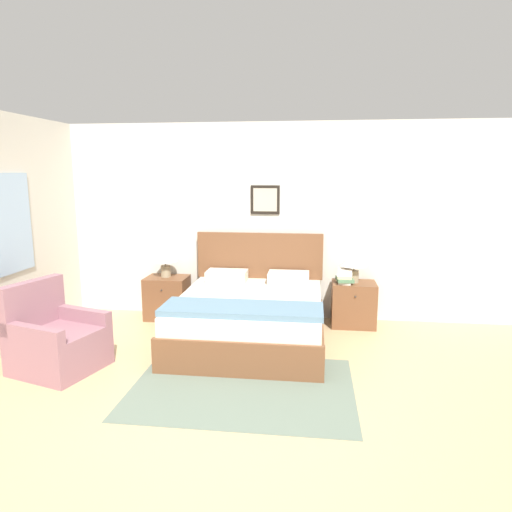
{
  "coord_description": "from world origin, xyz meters",
  "views": [
    {
      "loc": [
        0.67,
        -3.34,
        1.95
      ],
      "look_at": [
        0.06,
        1.48,
        1.06
      ],
      "focal_mm": 32.0,
      "sensor_mm": 36.0,
      "label": 1
    }
  ],
  "objects_px": {
    "bed": "(250,316)",
    "table_lamp_by_door": "(354,260)",
    "armchair": "(56,341)",
    "nightstand_by_door": "(353,304)",
    "table_lamp_near_window": "(165,255)",
    "nightstand_near_window": "(167,298)"
  },
  "relations": [
    {
      "from": "nightstand_near_window",
      "to": "nightstand_by_door",
      "type": "bearing_deg",
      "value": 0.0
    },
    {
      "from": "table_lamp_by_door",
      "to": "armchair",
      "type": "bearing_deg",
      "value": -150.53
    },
    {
      "from": "armchair",
      "to": "nightstand_near_window",
      "type": "height_order",
      "value": "armchair"
    },
    {
      "from": "bed",
      "to": "table_lamp_by_door",
      "type": "bearing_deg",
      "value": 31.32
    },
    {
      "from": "armchair",
      "to": "nightstand_by_door",
      "type": "xyz_separation_m",
      "value": [
        3.07,
        1.72,
        -0.0
      ]
    },
    {
      "from": "armchair",
      "to": "bed",
      "type": "bearing_deg",
      "value": 134.56
    },
    {
      "from": "nightstand_by_door",
      "to": "table_lamp_by_door",
      "type": "distance_m",
      "value": 0.58
    },
    {
      "from": "bed",
      "to": "nightstand_by_door",
      "type": "relative_size",
      "value": 3.39
    },
    {
      "from": "bed",
      "to": "armchair",
      "type": "relative_size",
      "value": 2.08
    },
    {
      "from": "nightstand_by_door",
      "to": "table_lamp_near_window",
      "type": "distance_m",
      "value": 2.55
    },
    {
      "from": "armchair",
      "to": "nightstand_near_window",
      "type": "distance_m",
      "value": 1.82
    },
    {
      "from": "armchair",
      "to": "table_lamp_by_door",
      "type": "distance_m",
      "value": 3.56
    },
    {
      "from": "nightstand_near_window",
      "to": "bed",
      "type": "bearing_deg",
      "value": -30.69
    },
    {
      "from": "armchair",
      "to": "table_lamp_near_window",
      "type": "distance_m",
      "value": 1.92
    },
    {
      "from": "nightstand_near_window",
      "to": "table_lamp_by_door",
      "type": "bearing_deg",
      "value": 0.26
    },
    {
      "from": "nightstand_near_window",
      "to": "table_lamp_near_window",
      "type": "bearing_deg",
      "value": 135.15
    },
    {
      "from": "bed",
      "to": "armchair",
      "type": "height_order",
      "value": "bed"
    },
    {
      "from": "armchair",
      "to": "nightstand_by_door",
      "type": "distance_m",
      "value": 3.52
    },
    {
      "from": "bed",
      "to": "table_lamp_near_window",
      "type": "xyz_separation_m",
      "value": [
        -1.25,
        0.75,
        0.56
      ]
    },
    {
      "from": "nightstand_near_window",
      "to": "table_lamp_by_door",
      "type": "xyz_separation_m",
      "value": [
        2.46,
        0.01,
        0.58
      ]
    },
    {
      "from": "bed",
      "to": "armchair",
      "type": "xyz_separation_m",
      "value": [
        -1.84,
        -0.98,
        -0.02
      ]
    },
    {
      "from": "bed",
      "to": "table_lamp_near_window",
      "type": "height_order",
      "value": "bed"
    }
  ]
}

